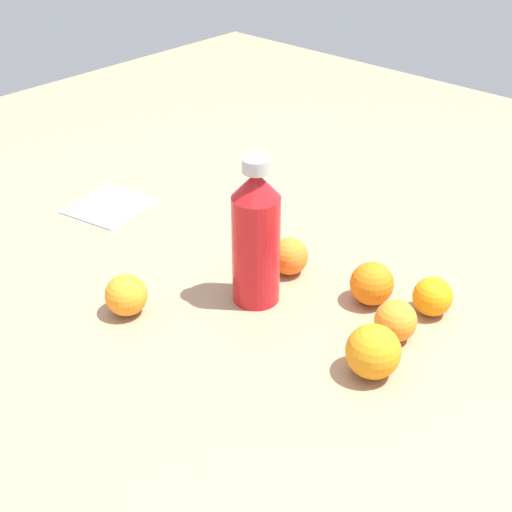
# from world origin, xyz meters

# --- Properties ---
(ground_plane) EXTENTS (2.40, 2.40, 0.00)m
(ground_plane) POSITION_xyz_m (0.00, 0.00, 0.00)
(ground_plane) COLOR #9E7F60
(water_bottle) EXTENTS (0.08, 0.08, 0.25)m
(water_bottle) POSITION_xyz_m (0.02, 0.02, 0.12)
(water_bottle) COLOR red
(water_bottle) RESTS_ON ground_plane
(orange_0) EXTENTS (0.07, 0.07, 0.07)m
(orange_0) POSITION_xyz_m (-0.15, 0.14, 0.03)
(orange_0) COLOR orange
(orange_0) RESTS_ON ground_plane
(orange_1) EXTENTS (0.07, 0.07, 0.07)m
(orange_1) POSITION_xyz_m (0.14, -0.12, 0.04)
(orange_1) COLOR orange
(orange_1) RESTS_ON ground_plane
(orange_2) EXTENTS (0.06, 0.06, 0.06)m
(orange_2) POSITION_xyz_m (0.08, -0.20, 0.03)
(orange_2) COLOR orange
(orange_2) RESTS_ON ground_plane
(orange_3) EXTENTS (0.08, 0.08, 0.08)m
(orange_3) POSITION_xyz_m (-0.01, -0.22, 0.04)
(orange_3) COLOR orange
(orange_3) RESTS_ON ground_plane
(orange_4) EXTENTS (0.06, 0.06, 0.06)m
(orange_4) POSITION_xyz_m (0.11, 0.03, 0.03)
(orange_4) COLOR orange
(orange_4) RESTS_ON ground_plane
(orange_5) EXTENTS (0.06, 0.06, 0.06)m
(orange_5) POSITION_xyz_m (0.17, -0.21, 0.03)
(orange_5) COLOR orange
(orange_5) RESTS_ON ground_plane
(folded_napkin) EXTENTS (0.17, 0.16, 0.01)m
(folded_napkin) POSITION_xyz_m (0.06, 0.45, 0.00)
(folded_napkin) COLOR #99BFD8
(folded_napkin) RESTS_ON ground_plane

